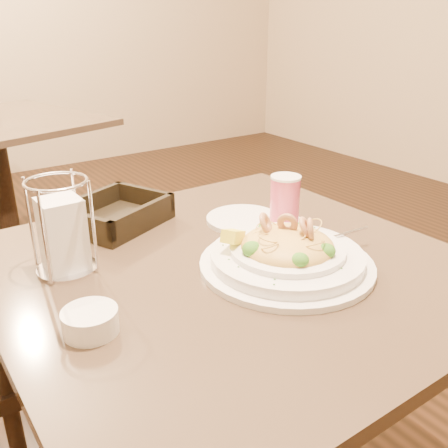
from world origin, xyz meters
TOP-DOWN VIEW (x-y plane):
  - main_table at (0.00, 0.00)m, footprint 0.90×0.90m
  - pasta_bowl at (0.08, -0.08)m, footprint 0.38×0.35m
  - drink_glass at (0.22, 0.09)m, footprint 0.14×0.14m
  - bread_basket at (-0.10, 0.32)m, footprint 0.28×0.26m
  - napkin_caddy at (-0.28, 0.16)m, footprint 0.12×0.12m
  - side_plate at (0.16, 0.16)m, footprint 0.21×0.21m
  - butter_ramekin at (-0.32, -0.07)m, footprint 0.12×0.12m

SIDE VIEW (x-z plane):
  - main_table at x=0.00m, z-range 0.14..0.87m
  - side_plate at x=0.16m, z-range 0.74..0.75m
  - butter_ramekin at x=-0.32m, z-range 0.74..0.78m
  - bread_basket at x=-0.10m, z-range 0.73..0.79m
  - pasta_bowl at x=0.08m, z-range 0.71..0.82m
  - drink_glass at x=0.22m, z-range 0.74..0.86m
  - napkin_caddy at x=-0.28m, z-range 0.72..0.91m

